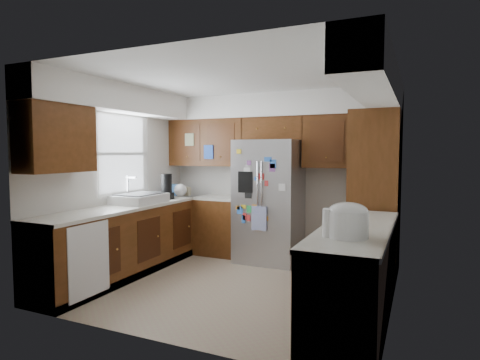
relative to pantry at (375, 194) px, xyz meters
name	(u,v)px	position (x,y,z in m)	size (l,w,h in m)	color
floor	(235,285)	(-1.50, -1.15, -1.07)	(3.60, 3.60, 0.00)	tan
room_shell	(239,137)	(-1.61, -0.79, 0.75)	(3.64, 3.24, 2.52)	beige
left_counter_run	(145,240)	(-2.86, -1.12, -0.65)	(1.36, 3.20, 0.92)	#45260D
right_counter_run	(356,278)	(0.00, -1.62, -0.65)	(0.63, 2.25, 0.92)	#45260D
pantry	(375,194)	(0.00, 0.00, 0.00)	(0.60, 0.90, 2.15)	#45260D
fridge	(269,201)	(-1.50, 0.05, -0.17)	(0.90, 0.79, 1.80)	#9A9B9F
bridge_cabinet	(275,129)	(-1.50, 0.28, 0.90)	(0.96, 0.34, 0.35)	#45260D
fridge_top_items	(269,109)	(-1.58, 0.25, 1.20)	(0.87, 0.31, 0.28)	#223EB2
sink_assembly	(140,198)	(-3.00, -1.05, -0.09)	(0.52, 0.70, 0.37)	silver
left_counter_clutter	(172,189)	(-2.96, -0.31, -0.02)	(0.35, 0.83, 0.38)	black
rice_cooker	(348,219)	(0.00, -2.15, 0.00)	(0.34, 0.33, 0.29)	white
paper_towel	(329,223)	(-0.15, -2.19, -0.04)	(0.10, 0.10, 0.23)	white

